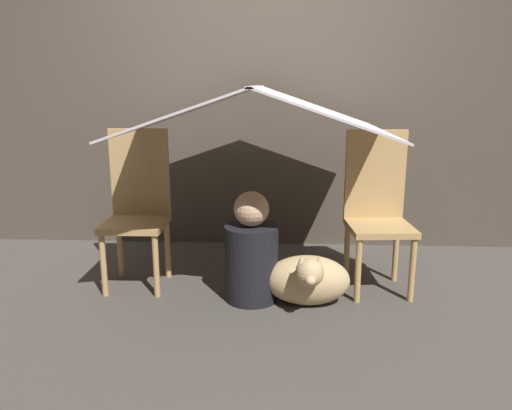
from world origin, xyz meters
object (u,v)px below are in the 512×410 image
Objects in this scene: chair_left at (138,205)px; person_front at (251,255)px; dog at (308,279)px; chair_right at (377,207)px.

chair_left is 1.49× the size of person_front.
person_front is (0.72, -0.24, -0.23)m from chair_left.
chair_left is at bearing 163.56° from dog.
chair_left is at bearing 175.33° from chair_right.
dog is (0.32, -0.07, -0.12)m from person_front.
chair_left is 1.48m from chair_right.
chair_right is at bearing -0.39° from chair_left.
chair_right is (1.48, -0.00, 0.00)m from chair_left.
dog is at bearing -12.58° from person_front.
chair_left is 1.15m from dog.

